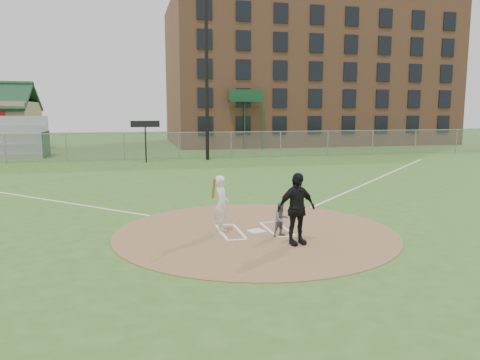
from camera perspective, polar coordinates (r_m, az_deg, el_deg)
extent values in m
plane|color=#356221|center=(14.11, 1.87, -6.40)|extent=(140.00, 140.00, 0.00)
cylinder|color=olive|center=(14.11, 1.87, -6.36)|extent=(8.40, 8.40, 0.02)
cube|color=white|center=(14.11, 2.02, -6.25)|extent=(0.58, 0.58, 0.03)
cube|color=white|center=(25.74, 16.14, 0.05)|extent=(17.04, 17.04, 0.01)
cube|color=white|center=(23.10, -26.67, -1.44)|extent=(17.04, 17.04, 0.01)
imported|color=slate|center=(13.56, 5.06, -4.79)|extent=(0.57, 0.50, 0.99)
imported|color=black|center=(12.69, 6.89, -3.50)|extent=(1.22, 0.70, 1.96)
cube|color=white|center=(14.03, -2.26, -6.38)|extent=(0.08, 1.80, 0.01)
cube|color=white|center=(14.14, -0.06, -6.26)|extent=(0.08, 1.80, 0.01)
cube|color=white|center=(14.94, -1.86, -5.46)|extent=(0.62, 0.08, 0.01)
cube|color=white|center=(13.24, -0.31, -7.29)|extent=(0.62, 0.08, 0.01)
cube|color=white|center=(14.53, 5.55, -5.89)|extent=(0.08, 1.80, 0.01)
cube|color=white|center=(14.37, 3.46, -6.04)|extent=(0.08, 1.80, 0.01)
cube|color=white|center=(15.28, 3.46, -5.16)|extent=(0.62, 0.08, 0.01)
cube|color=white|center=(13.62, 5.65, -6.88)|extent=(0.62, 0.08, 0.01)
imported|color=white|center=(13.77, -2.26, -3.01)|extent=(0.58, 0.72, 1.72)
cylinder|color=#8E5E39|center=(13.23, -3.22, -0.98)|extent=(0.11, 0.60, 0.70)
cube|color=slate|center=(35.44, -7.46, 4.15)|extent=(56.00, 0.03, 2.00)
cube|color=gray|center=(35.38, -7.49, 5.77)|extent=(56.00, 0.06, 0.06)
cube|color=gray|center=(35.44, -7.46, 4.15)|extent=(56.08, 0.08, 2.00)
cube|color=#194728|center=(39.97, -22.54, 4.06)|extent=(0.08, 3.20, 2.00)
cube|color=#9D6043|center=(54.92, 7.84, 12.43)|extent=(30.00, 16.00, 15.00)
cube|color=black|center=(47.45, 11.30, 12.87)|extent=(26.60, 0.10, 12.20)
cube|color=#194728|center=(43.81, 0.72, 9.61)|extent=(3.20, 1.00, 0.15)
cube|color=#194728|center=(44.31, 0.56, 6.69)|extent=(0.12, 0.12, 4.50)
cube|color=#194728|center=(43.78, 2.78, 6.66)|extent=(0.12, 0.12, 4.50)
cube|color=#194728|center=(43.82, 0.72, 10.33)|extent=(3.20, 0.08, 1.00)
cylinder|color=black|center=(34.70, -4.08, 12.37)|extent=(0.26, 0.26, 12.00)
cylinder|color=black|center=(33.46, -11.42, 4.32)|extent=(0.10, 0.10, 2.60)
cube|color=black|center=(33.39, -11.49, 6.72)|extent=(2.00, 0.10, 0.45)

